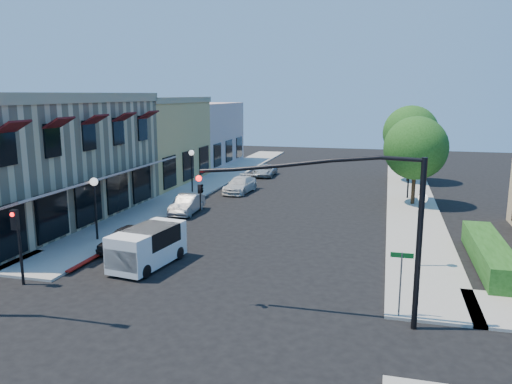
% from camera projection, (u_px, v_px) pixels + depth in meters
% --- Properties ---
extents(ground, '(120.00, 120.00, 0.00)m').
position_uv_depth(ground, '(183.00, 321.00, 17.95)').
color(ground, black).
rests_on(ground, ground).
extents(sidewalk_left, '(3.50, 50.00, 0.12)m').
position_uv_depth(sidewalk_left, '(210.00, 182.00, 45.74)').
color(sidewalk_left, '#9A978C').
rests_on(sidewalk_left, ground).
extents(sidewalk_right, '(3.50, 50.00, 0.12)m').
position_uv_depth(sidewalk_right, '(409.00, 192.00, 41.36)').
color(sidewalk_right, '#9A978C').
rests_on(sidewalk_right, ground).
extents(curb_red_strip, '(0.25, 10.00, 0.06)m').
position_uv_depth(curb_red_strip, '(124.00, 243.00, 27.26)').
color(curb_red_strip, maroon).
rests_on(curb_red_strip, ground).
extents(corner_brick_building, '(11.77, 18.20, 8.10)m').
position_uv_depth(corner_brick_building, '(23.00, 159.00, 31.47)').
color(corner_brick_building, '#C8AF87').
rests_on(corner_brick_building, ground).
extents(yellow_stucco_building, '(10.00, 12.00, 7.60)m').
position_uv_depth(yellow_stucco_building, '(137.00, 141.00, 45.75)').
color(yellow_stucco_building, tan).
rests_on(yellow_stucco_building, ground).
extents(pink_stucco_building, '(10.00, 12.00, 7.00)m').
position_uv_depth(pink_stucco_building, '(187.00, 134.00, 57.19)').
color(pink_stucco_building, tan).
rests_on(pink_stucco_building, ground).
extents(hedge, '(1.40, 8.00, 1.10)m').
position_uv_depth(hedge, '(488.00, 267.00, 23.56)').
color(hedge, '#1A4413').
rests_on(hedge, ground).
extents(street_tree_a, '(4.56, 4.56, 6.48)m').
position_uv_depth(street_tree_a, '(416.00, 148.00, 35.81)').
color(street_tree_a, black).
rests_on(street_tree_a, ground).
extents(street_tree_b, '(4.94, 4.94, 7.02)m').
position_uv_depth(street_tree_b, '(411.00, 133.00, 45.22)').
color(street_tree_b, black).
rests_on(street_tree_b, ground).
extents(signal_mast_arm, '(8.01, 0.39, 6.00)m').
position_uv_depth(signal_mast_arm, '(356.00, 211.00, 17.11)').
color(signal_mast_arm, black).
rests_on(signal_mast_arm, ground).
extents(secondary_signal, '(0.28, 0.42, 3.32)m').
position_uv_depth(secondary_signal, '(17.00, 233.00, 20.83)').
color(secondary_signal, black).
rests_on(secondary_signal, ground).
extents(street_name_sign, '(0.80, 0.06, 2.50)m').
position_uv_depth(street_name_sign, '(401.00, 274.00, 17.83)').
color(street_name_sign, '#595B5E').
rests_on(street_name_sign, ground).
extents(lamppost_left_near, '(0.44, 0.44, 3.57)m').
position_uv_depth(lamppost_left_near, '(95.00, 193.00, 27.13)').
color(lamppost_left_near, black).
rests_on(lamppost_left_near, ground).
extents(lamppost_left_far, '(0.44, 0.44, 3.57)m').
position_uv_depth(lamppost_left_far, '(192.00, 160.00, 40.41)').
color(lamppost_left_far, black).
rests_on(lamppost_left_far, ground).
extents(lamppost_right_near, '(0.44, 0.44, 3.57)m').
position_uv_depth(lamppost_right_near, '(422.00, 211.00, 22.88)').
color(lamppost_right_near, black).
rests_on(lamppost_right_near, ground).
extents(lamppost_right_far, '(0.44, 0.44, 3.57)m').
position_uv_depth(lamppost_right_far, '(409.00, 164.00, 38.06)').
color(lamppost_right_far, black).
rests_on(lamppost_right_far, ground).
extents(white_van, '(2.34, 4.35, 1.84)m').
position_uv_depth(white_van, '(147.00, 245.00, 23.45)').
color(white_van, white).
rests_on(white_van, ground).
extents(parked_car_a, '(1.85, 3.74, 1.23)m').
position_uv_depth(parked_car_a, '(126.00, 238.00, 26.09)').
color(parked_car_a, black).
rests_on(parked_car_a, ground).
extents(parked_car_b, '(1.51, 3.95, 1.29)m').
position_uv_depth(parked_car_b, '(187.00, 204.00, 33.92)').
color(parked_car_b, '#939597').
rests_on(parked_car_b, ground).
extents(parked_car_c, '(2.15, 4.56, 1.28)m').
position_uv_depth(parked_car_c, '(240.00, 185.00, 41.17)').
color(parked_car_c, silver).
rests_on(parked_car_c, ground).
extents(parked_car_d, '(2.00, 4.15, 1.14)m').
position_uv_depth(parked_car_d, '(265.00, 170.00, 49.39)').
color(parked_car_d, '#ADB1B2').
rests_on(parked_car_d, ground).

